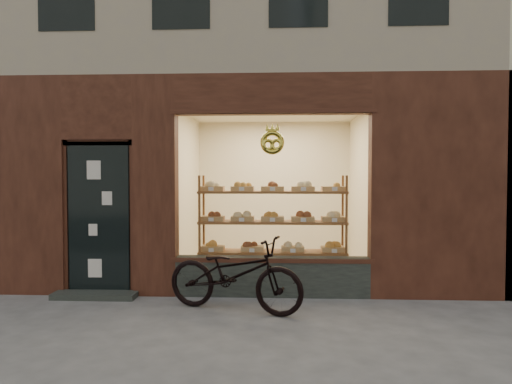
{
  "coord_description": "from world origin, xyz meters",
  "views": [
    {
      "loc": [
        0.52,
        -4.26,
        1.69
      ],
      "look_at": [
        0.23,
        2.0,
        1.47
      ],
      "focal_mm": 32.0,
      "sensor_mm": 36.0,
      "label": 1
    }
  ],
  "objects": [
    {
      "name": "ground",
      "position": [
        0.0,
        0.0,
        0.0
      ],
      "size": [
        90.0,
        90.0,
        0.0
      ],
      "primitive_type": "plane",
      "color": "#4E4E4E"
    },
    {
      "name": "display_shelf",
      "position": [
        0.45,
        2.55,
        0.89
      ],
      "size": [
        2.2,
        0.45,
        1.7
      ],
      "color": "brown",
      "rests_on": "ground"
    },
    {
      "name": "bicycle",
      "position": [
        -0.01,
        1.37,
        0.47
      ],
      "size": [
        1.9,
        1.15,
        0.94
      ],
      "primitive_type": "imported",
      "rotation": [
        0.0,
        0.0,
        1.25
      ],
      "color": "black",
      "rests_on": "ground"
    }
  ]
}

